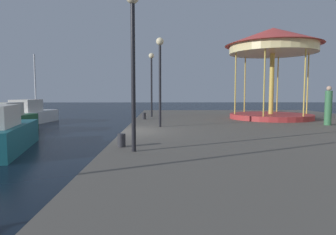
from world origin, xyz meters
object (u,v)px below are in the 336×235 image
(carousel, at_px, (273,51))
(lamp_post_mid_promenade, at_px, (160,66))
(bollard_center, at_px, (144,116))
(person_far_corner, at_px, (328,107))
(lamp_post_far_end, at_px, (151,73))
(lamp_post_near_edge, at_px, (133,43))
(bollard_north, at_px, (122,140))
(sailboat_white, at_px, (30,114))
(motorboat_green, at_px, (8,122))
(motorboat_teal, at_px, (1,134))

(carousel, height_order, lamp_post_mid_promenade, carousel)
(bollard_center, xyz_separation_m, person_far_corner, (9.43, -3.42, 0.72))
(lamp_post_far_end, bearing_deg, lamp_post_near_edge, -90.28)
(bollard_north, bearing_deg, lamp_post_far_end, 87.44)
(lamp_post_mid_promenade, xyz_separation_m, lamp_post_far_end, (-0.62, 5.90, 0.03))
(lamp_post_near_edge, height_order, person_far_corner, lamp_post_near_edge)
(lamp_post_near_edge, height_order, lamp_post_far_end, lamp_post_near_edge)
(lamp_post_far_end, relative_size, bollard_center, 10.62)
(lamp_post_far_end, xyz_separation_m, bollard_north, (-0.50, -11.11, -2.71))
(carousel, distance_m, lamp_post_mid_promenade, 8.20)
(sailboat_white, distance_m, lamp_post_far_end, 10.89)
(lamp_post_near_edge, relative_size, bollard_north, 10.91)
(motorboat_green, xyz_separation_m, person_far_corner, (17.45, -2.92, 1.02))
(motorboat_teal, distance_m, sailboat_white, 12.13)
(carousel, bearing_deg, person_far_corner, -67.27)
(person_far_corner, bearing_deg, bollard_north, -148.65)
(bollard_center, bearing_deg, person_far_corner, -19.95)
(carousel, relative_size, bollard_north, 14.51)
(sailboat_white, bearing_deg, bollard_center, -30.64)
(motorboat_teal, bearing_deg, carousel, 24.73)
(motorboat_green, distance_m, person_far_corner, 17.73)
(sailboat_white, bearing_deg, bollard_north, -57.83)
(motorboat_green, bearing_deg, person_far_corner, -9.49)
(bollard_center, distance_m, bollard_north, 9.23)
(lamp_post_far_end, bearing_deg, bollard_center, -102.01)
(motorboat_teal, distance_m, person_far_corner, 15.17)
(motorboat_green, relative_size, person_far_corner, 2.26)
(motorboat_teal, bearing_deg, person_far_corner, 9.49)
(lamp_post_mid_promenade, bearing_deg, lamp_post_far_end, 96.01)
(lamp_post_far_end, height_order, bollard_center, lamp_post_far_end)
(carousel, height_order, lamp_post_near_edge, carousel)
(motorboat_green, bearing_deg, sailboat_white, 102.80)
(lamp_post_mid_promenade, xyz_separation_m, bollard_center, (-1.02, 4.02, -2.68))
(lamp_post_near_edge, distance_m, person_far_corner, 11.36)
(carousel, xyz_separation_m, bollard_center, (-7.89, -0.25, -3.99))
(lamp_post_near_edge, relative_size, bollard_center, 10.91)
(motorboat_green, height_order, lamp_post_mid_promenade, lamp_post_mid_promenade)
(carousel, height_order, lamp_post_far_end, carousel)
(motorboat_green, bearing_deg, carousel, 2.71)
(motorboat_green, height_order, lamp_post_far_end, lamp_post_far_end)
(lamp_post_far_end, bearing_deg, motorboat_green, -164.19)
(motorboat_green, distance_m, bollard_center, 8.04)
(motorboat_green, xyz_separation_m, lamp_post_mid_promenade, (9.04, -3.51, 2.97))
(carousel, distance_m, person_far_corner, 5.15)
(bollard_north, bearing_deg, motorboat_green, 132.26)
(motorboat_teal, xyz_separation_m, bollard_center, (5.50, 5.92, 0.26))
(bollard_center, bearing_deg, lamp_post_far_end, 77.99)
(motorboat_teal, distance_m, bollard_center, 8.08)
(motorboat_teal, xyz_separation_m, lamp_post_near_edge, (5.84, -4.00, 3.04))
(lamp_post_far_end, distance_m, person_far_corner, 10.66)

